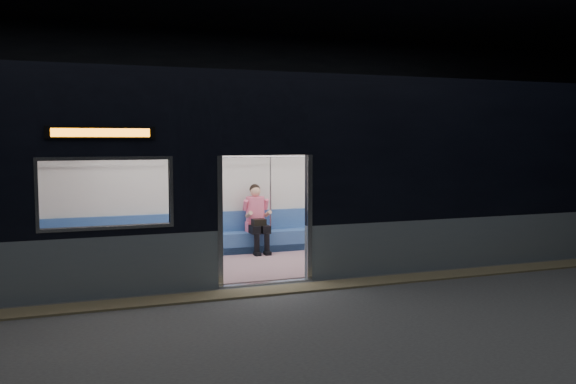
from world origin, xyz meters
TOP-DOWN VIEW (x-y plane):
  - station_floor at (0.00, 0.00)m, footprint 24.00×14.00m
  - station_envelope at (0.00, 0.00)m, footprint 24.00×14.00m
  - tactile_strip at (0.00, 0.55)m, footprint 22.80×0.50m
  - metro_car at (-0.00, 2.54)m, footprint 18.00×3.04m
  - passenger at (0.62, 3.55)m, footprint 0.41×0.69m
  - handbag at (0.60, 3.32)m, footprint 0.31×0.28m
  - transit_map at (5.00, 3.85)m, footprint 0.96×0.03m

SIDE VIEW (x-z plane):
  - station_floor at x=0.00m, z-range -0.01..0.00m
  - tactile_strip at x=0.00m, z-range 0.00..0.03m
  - handbag at x=0.60m, z-range 0.61..0.73m
  - passenger at x=0.62m, z-range 0.11..1.48m
  - transit_map at x=5.00m, z-range 1.15..1.77m
  - metro_car at x=0.00m, z-range 0.17..3.52m
  - station_envelope at x=0.00m, z-range 1.16..6.16m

